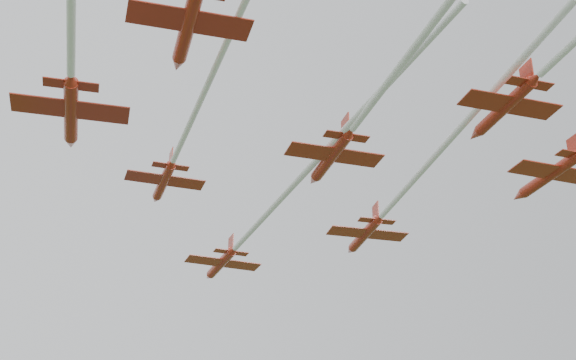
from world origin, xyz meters
name	(u,v)px	position (x,y,z in m)	size (l,w,h in m)	color
jet_lead	(263,218)	(3.06, 12.93, 52.78)	(9.68, 64.20, 2.89)	red
jet_row2_left	(183,140)	(-9.57, 2.97, 55.14)	(8.70, 46.21, 2.56)	red
jet_row2_right	(399,196)	(15.32, 3.32, 53.78)	(12.96, 52.53, 2.91)	red
jet_row3_left	(71,38)	(-23.06, -13.61, 52.38)	(13.04, 51.38, 2.96)	red
jet_row3_mid	(382,90)	(1.71, -16.63, 52.46)	(10.64, 54.15, 2.78)	red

